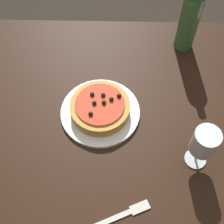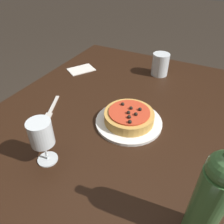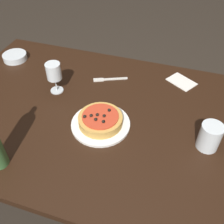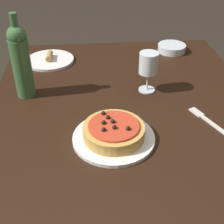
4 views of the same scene
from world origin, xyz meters
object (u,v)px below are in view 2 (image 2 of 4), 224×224
dining_table (107,141)px  dinner_plate (129,122)px  wine_glass (41,134)px  pizza (129,116)px  water_cup (160,64)px  fork (51,110)px  wine_bottle (211,198)px

dining_table → dinner_plate: bearing=-47.0°
wine_glass → pizza: bearing=-28.4°
water_cup → fork: water_cup is taller
dining_table → water_cup: size_ratio=12.64×
pizza → water_cup: water_cup is taller
pizza → dining_table: bearing=132.9°
dinner_plate → fork: dinner_plate is taller
wine_glass → dining_table: bearing=-21.9°
pizza → wine_glass: 0.34m
wine_glass → fork: size_ratio=0.91×
wine_glass → wine_bottle: wine_bottle is taller
water_cup → wine_bottle: bearing=-156.2°
dining_table → wine_glass: size_ratio=9.22×
dinner_plate → pizza: size_ratio=1.35×
pizza → fork: pizza is taller
dining_table → dinner_plate: size_ratio=5.65×
fork → wine_glass: bearing=14.2°
dinner_plate → pizza: bearing=-129.0°
wine_glass → wine_bottle: 0.47m
dinner_plate → wine_bottle: bearing=-134.1°
dining_table → pizza: bearing=-47.1°
water_cup → pizza: bearing=-177.3°
wine_bottle → water_cup: bearing=23.8°
dinner_plate → wine_glass: bearing=151.6°
pizza → water_cup: (0.45, 0.02, 0.02)m
water_cup → dinner_plate: bearing=-177.3°
dining_table → fork: (-0.01, 0.26, 0.08)m
dining_table → wine_bottle: wine_bottle is taller
pizza → wine_glass: (-0.29, 0.16, 0.08)m
water_cup → fork: (-0.52, 0.30, -0.06)m
dining_table → water_cup: (0.51, -0.04, 0.13)m
dining_table → dinner_plate: (0.06, -0.06, 0.08)m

